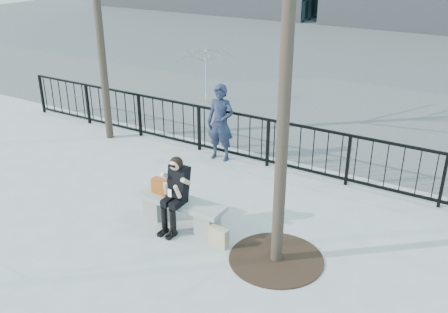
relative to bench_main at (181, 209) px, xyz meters
The scene contains 10 objects.
ground 0.30m from the bench_main, ahead, with size 120.00×120.00×0.00m, color gray.
street_surface 15.00m from the bench_main, 90.00° to the left, with size 60.00×23.00×0.01m, color #474747.
railing 3.01m from the bench_main, 90.00° to the left, with size 14.00×0.06×1.10m.
tree_grate 1.92m from the bench_main, ahead, with size 1.50×1.50×0.02m, color black.
bench_main is the anchor object (origin of this frame).
seated_woman 0.40m from the bench_main, 90.00° to the right, with size 0.50×0.64×1.34m.
handbag 0.55m from the bench_main, behind, with size 0.33×0.15×0.27m, color #984212.
shopping_bag 0.95m from the bench_main, 13.77° to the right, with size 0.35×0.13×0.33m, color #C3B38A.
standing_man 2.99m from the bench_main, 107.58° to the left, with size 0.64×0.42×1.74m, color black.
vendor_umbrella 7.11m from the bench_main, 119.54° to the left, with size 1.84×1.88×1.69m, color yellow.
Camera 1 is at (4.55, -6.14, 4.67)m, focal length 40.00 mm.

